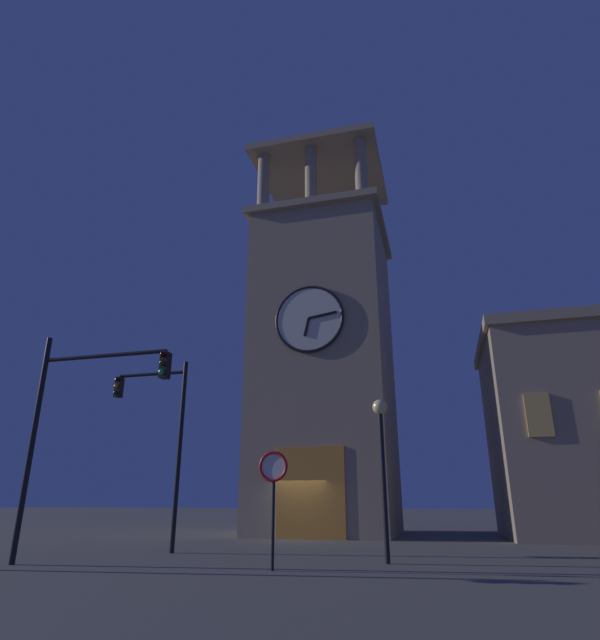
{
  "coord_description": "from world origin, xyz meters",
  "views": [
    {
      "loc": [
        -6.41,
        23.56,
        1.61
      ],
      "look_at": [
        1.01,
        -4.1,
        11.71
      ],
      "focal_mm": 28.85,
      "sensor_mm": 36.0,
      "label": 1
    }
  ],
  "objects": [
    {
      "name": "no_horn_sign",
      "position": [
        -2.18,
        10.43,
        2.23
      ],
      "size": [
        0.78,
        0.14,
        2.84
      ],
      "color": "black",
      "rests_on": "ground_plane"
    },
    {
      "name": "street_lamp",
      "position": [
        -4.75,
        8.16,
        3.18
      ],
      "size": [
        0.44,
        0.44,
        4.48
      ],
      "color": "black",
      "rests_on": "ground_plane"
    },
    {
      "name": "traffic_signal_far",
      "position": [
        3.66,
        10.96,
        4.13
      ],
      "size": [
        4.25,
        0.41,
        6.35
      ],
      "color": "black",
      "rests_on": "ground_plane"
    },
    {
      "name": "clocktower",
      "position": [
        -0.51,
        -4.07,
        9.15
      ],
      "size": [
        7.59,
        8.16,
        24.62
      ],
      "color": "gray",
      "rests_on": "ground_plane"
    },
    {
      "name": "traffic_signal_near",
      "position": [
        3.24,
        6.92,
        4.2
      ],
      "size": [
        2.9,
        0.41,
        6.45
      ],
      "color": "black",
      "rests_on": "ground_plane"
    },
    {
      "name": "ground_plane",
      "position": [
        0.0,
        0.0,
        0.0
      ],
      "size": [
        200.0,
        200.0,
        0.0
      ],
      "primitive_type": "plane",
      "color": "#56544F"
    }
  ]
}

